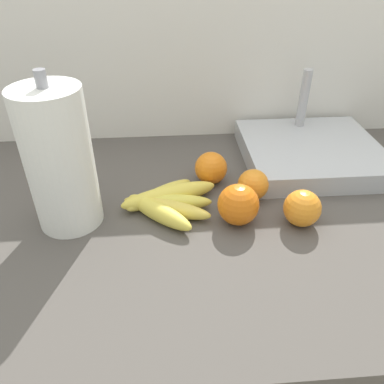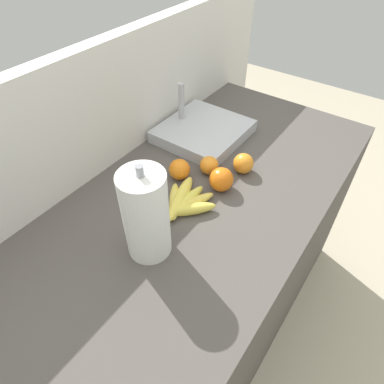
% 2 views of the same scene
% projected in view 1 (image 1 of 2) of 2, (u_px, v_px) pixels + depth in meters
% --- Properties ---
extents(counter, '(1.62, 0.74, 0.87)m').
position_uv_depth(counter, '(191.00, 339.00, 1.04)').
color(counter, '#514C47').
rests_on(counter, ground).
extents(wall_back, '(2.02, 0.06, 1.30)m').
position_uv_depth(wall_back, '(182.00, 192.00, 1.25)').
color(wall_back, silver).
rests_on(wall_back, ground).
extents(banana_bunch, '(0.21, 0.20, 0.04)m').
position_uv_depth(banana_bunch, '(165.00, 202.00, 0.79)').
color(banana_bunch, '#E7D04C').
rests_on(banana_bunch, counter).
extents(orange_front, '(0.07, 0.07, 0.07)m').
position_uv_depth(orange_front, '(253.00, 185.00, 0.82)').
color(orange_front, orange).
rests_on(orange_front, counter).
extents(orange_far_right, '(0.08, 0.08, 0.08)m').
position_uv_depth(orange_far_right, '(238.00, 205.00, 0.75)').
color(orange_far_right, orange).
rests_on(orange_far_right, counter).
extents(orange_back_right, '(0.07, 0.07, 0.07)m').
position_uv_depth(orange_back_right, '(302.00, 208.00, 0.75)').
color(orange_back_right, orange).
rests_on(orange_back_right, counter).
extents(orange_back_left, '(0.08, 0.08, 0.08)m').
position_uv_depth(orange_back_left, '(211.00, 168.00, 0.87)').
color(orange_back_left, orange).
rests_on(orange_back_left, counter).
extents(paper_towel_roll, '(0.12, 0.12, 0.31)m').
position_uv_depth(paper_towel_roll, '(59.00, 161.00, 0.70)').
color(paper_towel_roll, white).
rests_on(paper_towel_roll, counter).
extents(sink_basin, '(0.34, 0.32, 0.20)m').
position_uv_depth(sink_basin, '(311.00, 152.00, 0.96)').
color(sink_basin, '#B7BABF').
rests_on(sink_basin, counter).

